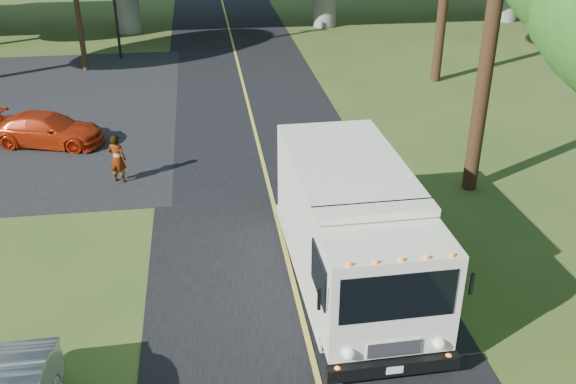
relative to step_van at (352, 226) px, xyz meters
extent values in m
cube|color=black|center=(-1.34, 5.53, -1.59)|extent=(7.00, 90.00, 0.02)
cube|color=gold|center=(-1.34, 5.53, -1.57)|extent=(0.12, 90.00, 0.01)
cylinder|color=black|center=(-7.34, 21.53, 1.00)|extent=(0.14, 0.14, 5.20)
cylinder|color=#382314|center=(4.86, 4.53, 2.25)|extent=(0.44, 0.44, 7.70)
cylinder|color=#382314|center=(7.66, 15.53, 1.72)|extent=(0.44, 0.44, 6.65)
cube|color=silver|center=(-0.02, 0.88, 0.16)|extent=(2.63, 4.68, 2.37)
cube|color=silver|center=(0.05, -2.38, 0.06)|extent=(2.57, 1.95, 2.16)
cube|color=black|center=(0.07, -3.31, 0.40)|extent=(2.21, 0.13, 1.00)
cube|color=black|center=(0.07, -3.41, -1.20)|extent=(2.63, 0.25, 0.29)
cube|color=silver|center=(-0.01, 0.46, -1.29)|extent=(2.66, 6.16, 0.19)
cylinder|color=black|center=(-1.03, -2.20, -1.13)|extent=(0.32, 0.95, 0.95)
cylinder|color=black|center=(1.12, -2.15, -1.13)|extent=(0.32, 0.95, 0.95)
cylinder|color=black|center=(-1.12, 2.22, -1.13)|extent=(0.32, 0.95, 0.95)
cylinder|color=black|center=(1.02, 2.27, -1.13)|extent=(0.32, 0.95, 0.95)
imported|color=#AC260A|center=(-8.82, 9.96, -1.02)|extent=(4.32, 2.63, 1.17)
imported|color=gray|center=(-6.01, 6.48, -0.80)|extent=(0.69, 0.57, 1.60)
camera|label=1|loc=(-3.23, -12.49, 7.40)|focal=40.00mm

